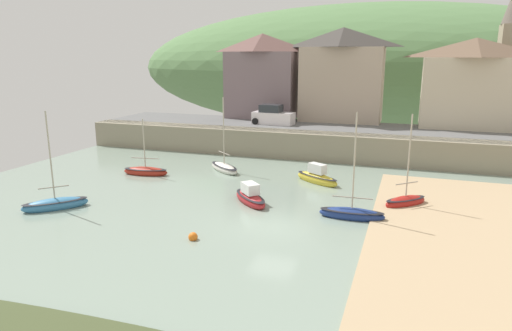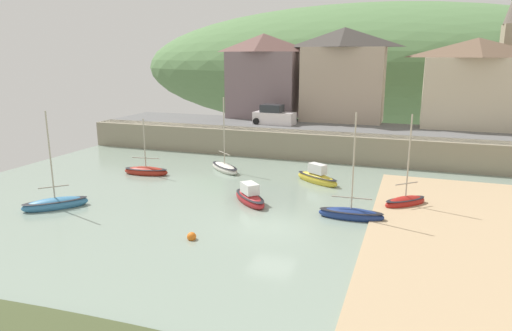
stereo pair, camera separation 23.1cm
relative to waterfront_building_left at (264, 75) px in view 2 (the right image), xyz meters
The scene contains 15 objects.
ground 36.91m from the waterfront_building_left, 73.39° to the right, with size 48.00×41.00×0.61m.
quay_seawall 13.09m from the waterfront_building_left, 40.65° to the right, with size 48.00×9.40×2.40m.
hillside_backdrop 31.35m from the waterfront_building_left, 73.10° to the left, with size 80.00×44.00×20.13m.
waterfront_building_left is the anchor object (origin of this frame).
waterfront_building_centre 8.62m from the waterfront_building_left, ahead, with size 8.50×4.46×9.46m.
waterfront_building_right 20.91m from the waterfront_building_left, ahead, with size 9.29×6.18×8.30m.
sailboat_nearest_shore 19.58m from the waterfront_building_left, 101.50° to the right, with size 3.71×1.58×4.58m.
sailboat_far_left 23.82m from the waterfront_building_left, 73.58° to the right, with size 3.31×3.34×1.48m.
sailboat_blue_trim 25.85m from the waterfront_building_left, 50.84° to the right, with size 2.83×2.76×5.90m.
rowboat_small_beached 26.95m from the waterfront_building_left, 60.36° to the right, with size 3.75×1.22×6.27m.
motorboat_with_cabin 16.47m from the waterfront_building_left, 83.46° to the right, with size 3.66×3.31×6.10m.
dinghy_open_wooden 19.70m from the waterfront_building_left, 59.19° to the right, with size 3.75×2.79×1.64m.
fishing_boat_green 28.05m from the waterfront_building_left, 99.23° to the right, with size 3.41×3.50×6.16m.
parked_car_near_slipway 6.42m from the waterfront_building_left, 59.95° to the right, with size 4.21×1.98×1.95m.
mooring_buoy 29.82m from the waterfront_building_left, 78.64° to the right, with size 0.48×0.48×0.48m.
Camera 2 is at (6.99, -22.40, 9.08)m, focal length 31.79 mm.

